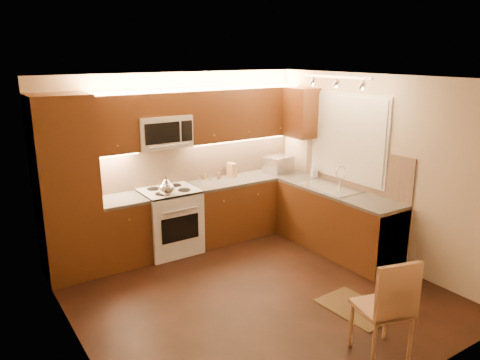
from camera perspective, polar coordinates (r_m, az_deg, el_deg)
floor at (r=5.72m, az=1.82°, el=-13.64°), size 4.00×4.00×0.01m
ceiling at (r=5.01m, az=2.07°, el=12.24°), size 4.00×4.00×0.01m
wall_back at (r=6.90m, az=-7.67°, el=2.47°), size 4.00×0.01×2.50m
wall_front at (r=3.87m, az=19.44°, el=-8.67°), size 4.00×0.01×2.50m
wall_left at (r=4.45m, az=-19.75°, el=-5.58°), size 0.01×4.00×2.50m
wall_right at (r=6.55m, az=16.39°, el=1.28°), size 0.01×4.00×2.50m
pantry at (r=6.13m, az=-20.39°, el=-0.97°), size 0.70×0.60×2.30m
base_cab_back_left at (r=6.52m, az=-14.14°, el=-6.18°), size 0.62×0.60×0.86m
counter_back_left at (r=6.37m, az=-14.40°, el=-2.41°), size 0.62×0.60×0.04m
base_cab_back_right at (r=7.37m, az=0.88°, el=-3.18°), size 1.92×0.60×0.86m
counter_back_right at (r=7.24m, az=0.89°, el=0.20°), size 1.92×0.60×0.04m
base_cab_right at (r=6.83m, az=11.69°, el=-5.04°), size 0.60×2.00×0.86m
counter_right at (r=6.69m, az=11.89°, el=-1.42°), size 0.60×2.00×0.04m
dishwasher at (r=6.39m, az=16.12°, el=-6.77°), size 0.58×0.60×0.84m
backsplash_back at (r=7.06m, az=-5.07°, el=2.42°), size 3.30×0.02×0.60m
backsplash_right at (r=6.81m, az=13.77°, el=1.56°), size 0.02×2.00×0.60m
upper_cab_back_left at (r=6.27m, az=-15.39°, el=6.58°), size 0.62×0.35×0.75m
upper_cab_back_right at (r=7.15m, az=0.36°, el=8.14°), size 1.92×0.35×0.75m
upper_cab_bridge at (r=6.49m, az=-9.67°, el=9.15°), size 0.76×0.35×0.31m
upper_cab_right_corner at (r=7.29m, az=7.44°, el=8.15°), size 0.35×0.50×0.75m
stove at (r=6.72m, az=-8.53°, el=-4.94°), size 0.76×0.65×0.92m
microwave at (r=6.52m, az=-9.47°, el=5.86°), size 0.76×0.38×0.44m
window_frame at (r=6.83m, az=13.04°, el=5.07°), size 0.03×1.44×1.24m
window_blinds at (r=6.81m, az=12.92°, el=5.06°), size 0.02×1.36×1.16m
sink at (r=6.76m, az=11.04°, el=-0.35°), size 0.52×0.86×0.15m
faucet at (r=6.87m, az=12.15°, el=0.48°), size 0.20×0.04×0.30m
track_light_bar at (r=6.32m, az=11.70°, el=12.21°), size 0.04×1.20×0.03m
kettle at (r=6.30m, az=-8.98°, el=-0.75°), size 0.27×0.27×0.25m
toaster_oven at (r=7.54m, az=4.67°, el=1.93°), size 0.49×0.41×0.26m
knife_block at (r=7.24m, az=-1.00°, el=1.24°), size 0.10×0.16×0.21m
spice_jar_a at (r=7.03m, az=-3.67°, el=0.26°), size 0.05×0.05×0.09m
spice_jar_b at (r=7.11m, az=-2.60°, el=0.49°), size 0.05×0.05×0.10m
spice_jar_c at (r=6.97m, az=-4.97°, el=0.13°), size 0.05×0.05×0.10m
spice_jar_d at (r=7.11m, az=-4.36°, el=0.40°), size 0.05×0.05×0.09m
soap_bottle at (r=7.31m, az=9.05°, el=1.08°), size 0.11×0.11×0.19m
rug at (r=5.57m, az=13.94°, el=-14.90°), size 0.58×0.83×0.01m
dining_chair at (r=4.66m, az=16.96°, el=-14.43°), size 0.55×0.55×1.01m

